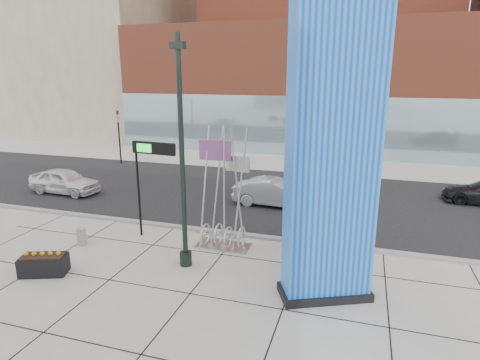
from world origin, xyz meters
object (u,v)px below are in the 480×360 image
(blue_pylon, at_px, (332,157))
(car_silver_mid, at_px, (274,193))
(car_white_west, at_px, (65,181))
(concrete_bollard, at_px, (82,236))
(lamp_post, at_px, (183,178))
(overhead_street_sign, at_px, (151,156))
(public_art_sculpture, at_px, (223,216))

(blue_pylon, height_order, car_silver_mid, blue_pylon)
(car_white_west, distance_m, car_silver_mid, 12.28)
(concrete_bollard, xyz_separation_m, car_white_west, (-5.75, 5.88, 0.36))
(concrete_bollard, height_order, car_silver_mid, car_silver_mid)
(blue_pylon, relative_size, lamp_post, 1.15)
(blue_pylon, bearing_deg, lamp_post, 147.98)
(lamp_post, xyz_separation_m, concrete_bollard, (-4.83, 0.39, -2.95))
(overhead_street_sign, bearing_deg, lamp_post, -35.73)
(concrete_bollard, bearing_deg, blue_pylon, -5.93)
(car_white_west, relative_size, car_silver_mid, 0.98)
(blue_pylon, relative_size, overhead_street_sign, 2.24)
(blue_pylon, xyz_separation_m, public_art_sculpture, (-4.27, 2.58, -3.19))
(lamp_post, bearing_deg, blue_pylon, -7.17)
(lamp_post, relative_size, car_silver_mid, 1.87)
(overhead_street_sign, height_order, car_silver_mid, overhead_street_sign)
(blue_pylon, bearing_deg, public_art_sculpture, 124.08)
(concrete_bollard, height_order, overhead_street_sign, overhead_street_sign)
(lamp_post, xyz_separation_m, car_silver_mid, (1.62, 7.64, -2.60))
(concrete_bollard, relative_size, car_white_west, 0.17)
(blue_pylon, distance_m, car_white_west, 17.52)
(public_art_sculpture, xyz_separation_m, overhead_street_sign, (-3.11, 0.06, 2.26))
(lamp_post, bearing_deg, concrete_bollard, 175.37)
(public_art_sculpture, height_order, overhead_street_sign, public_art_sculpture)
(public_art_sculpture, xyz_separation_m, concrete_bollard, (-5.62, -1.55, -0.93))
(blue_pylon, distance_m, lamp_post, 5.24)
(overhead_street_sign, bearing_deg, car_white_west, 157.59)
(car_white_west, bearing_deg, blue_pylon, -111.09)
(concrete_bollard, xyz_separation_m, overhead_street_sign, (2.51, 1.61, 3.19))
(car_white_west, bearing_deg, car_silver_mid, -80.88)
(lamp_post, relative_size, car_white_west, 1.91)
(blue_pylon, bearing_deg, overhead_street_sign, 135.53)
(blue_pylon, height_order, overhead_street_sign, blue_pylon)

